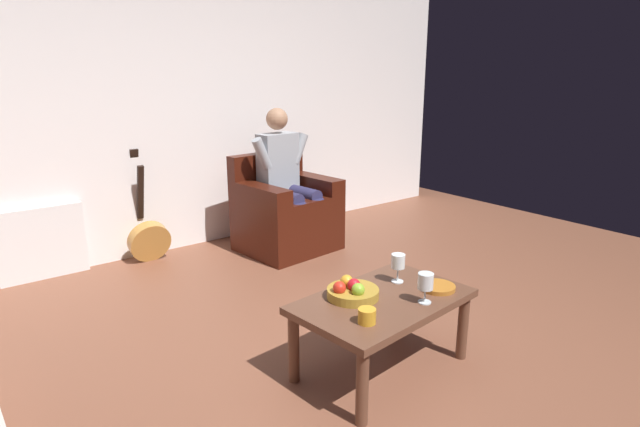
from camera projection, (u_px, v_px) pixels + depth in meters
name	position (u px, v px, depth m)	size (l,w,h in m)	color
ground_plane	(404.00, 371.00, 2.85)	(7.13, 7.13, 0.00)	brown
wall_back	(182.00, 99.00, 4.57)	(6.34, 0.06, 2.69)	white
armchair	(285.00, 214.00, 4.72)	(0.85, 0.77, 0.87)	#3D140A
person_seated	(286.00, 177.00, 4.61)	(0.62, 0.59, 1.28)	#989EA6
coffee_table	(383.00, 309.00, 2.78)	(1.00, 0.67, 0.43)	brown
guitar	(149.00, 237.00, 4.44)	(0.35, 0.32, 0.96)	#BA823A
radiator	(41.00, 243.00, 4.05)	(0.65, 0.06, 0.58)	white
wine_glass_near	(426.00, 283.00, 2.68)	(0.08, 0.08, 0.16)	silver
wine_glass_far	(398.00, 263.00, 2.94)	(0.08, 0.08, 0.17)	silver
fruit_bowl	(352.00, 291.00, 2.76)	(0.28, 0.28, 0.11)	olive
decorative_dish	(437.00, 287.00, 2.88)	(0.20, 0.20, 0.02)	#B46C25
candle_jar	(367.00, 316.00, 2.48)	(0.09, 0.09, 0.07)	gold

